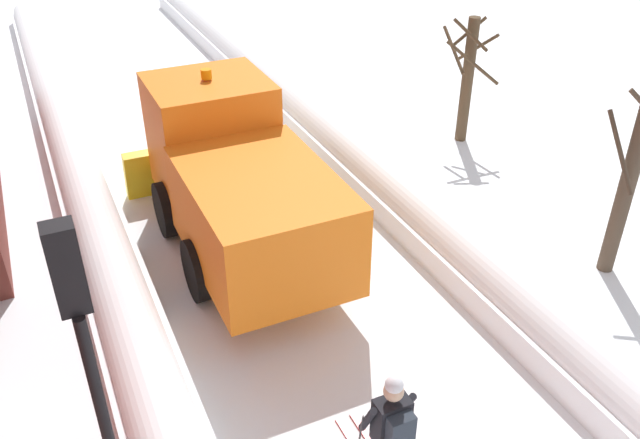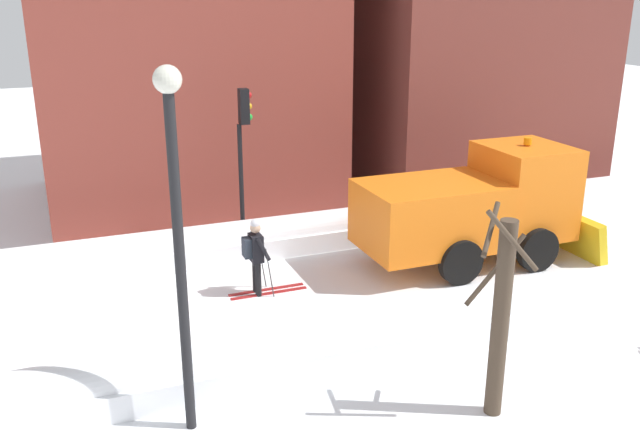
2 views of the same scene
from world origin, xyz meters
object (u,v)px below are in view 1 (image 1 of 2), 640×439
traffic_light_pole (85,342)px  bare_tree_near (628,184)px  skier (391,428)px  plow_truck (236,180)px  bare_tree_mid (467,76)px

traffic_light_pole → bare_tree_near: bearing=10.5°
skier → traffic_light_pole: traffic_light_pole is taller
skier → bare_tree_near: size_ratio=0.50×
plow_truck → traffic_light_pole: traffic_light_pole is taller
plow_truck → bare_tree_mid: bearing=19.0°
traffic_light_pole → bare_tree_near: size_ratio=1.18×
skier → bare_tree_near: (5.90, 2.29, 0.77)m
plow_truck → bare_tree_near: 6.79m
plow_truck → traffic_light_pole: 6.18m
plow_truck → traffic_light_pole: size_ratio=1.41×
traffic_light_pole → bare_tree_mid: 12.35m
bare_tree_near → bare_tree_mid: bearing=81.7°
traffic_light_pole → bare_tree_near: (8.94, 1.66, -1.22)m
bare_tree_mid → plow_truck: bearing=-161.0°
bare_tree_near → traffic_light_pole: bearing=-169.5°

